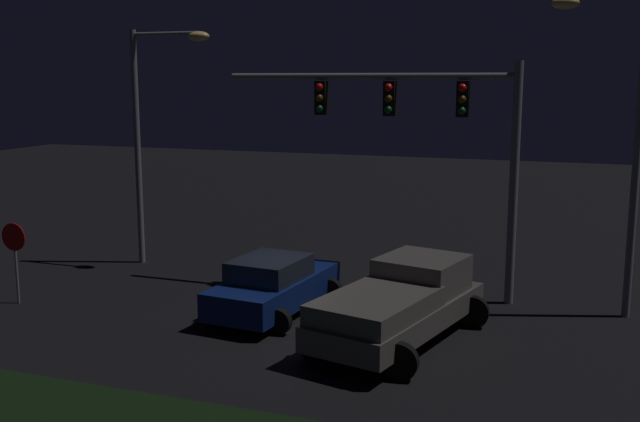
% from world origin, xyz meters
% --- Properties ---
extents(ground_plane, '(80.00, 80.00, 0.00)m').
position_xyz_m(ground_plane, '(0.00, 0.00, 0.00)').
color(ground_plane, black).
extents(pickup_truck, '(3.72, 5.72, 1.80)m').
position_xyz_m(pickup_truck, '(3.31, -0.73, 1.00)').
color(pickup_truck, '#514C47').
rests_on(pickup_truck, ground_plane).
extents(car_sedan, '(2.76, 4.55, 1.51)m').
position_xyz_m(car_sedan, '(-0.34, 0.19, 0.74)').
color(car_sedan, navy).
rests_on(car_sedan, ground_plane).
extents(traffic_signal_gantry, '(8.32, 0.56, 6.50)m').
position_xyz_m(traffic_signal_gantry, '(2.91, 3.12, 4.90)').
color(traffic_signal_gantry, slate).
rests_on(traffic_signal_gantry, ground_plane).
extents(street_lamp_left, '(2.81, 0.44, 7.56)m').
position_xyz_m(street_lamp_left, '(-6.03, 3.73, 4.83)').
color(street_lamp_left, slate).
rests_on(street_lamp_left, ground_plane).
extents(street_lamp_right, '(2.34, 0.44, 8.13)m').
position_xyz_m(street_lamp_right, '(7.86, 2.96, 5.10)').
color(street_lamp_right, slate).
rests_on(street_lamp_right, ground_plane).
extents(stop_sign, '(0.76, 0.08, 2.23)m').
position_xyz_m(stop_sign, '(-7.22, -1.41, 1.56)').
color(stop_sign, slate).
rests_on(stop_sign, ground_plane).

